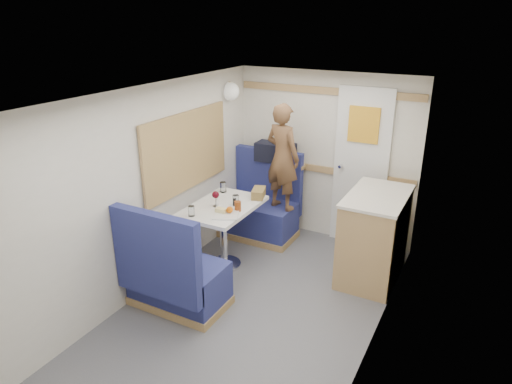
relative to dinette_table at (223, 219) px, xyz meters
The scene contains 28 objects.
floor 1.32m from the dinette_table, 56.98° to the right, with size 4.50×4.50×0.00m, color #515156.
ceiling 1.87m from the dinette_table, 56.98° to the right, with size 4.50×4.50×0.00m, color silver.
wall_back 1.47m from the dinette_table, 62.53° to the left, with size 2.20×0.02×2.00m, color silver.
wall_left 1.18m from the dinette_table, 114.23° to the right, with size 0.02×4.50×2.00m, color silver.
wall_right 2.06m from the dinette_table, 29.74° to the right, with size 0.02×4.50×2.00m, color silver.
oak_trim_low 1.42m from the dinette_table, 62.15° to the left, with size 2.15×0.02×0.08m, color olive.
oak_trim_high 1.85m from the dinette_table, 62.15° to the left, with size 2.15×0.02×0.08m, color olive.
side_window 0.81m from the dinette_table, behind, with size 0.04×1.30×0.72m, color #A2AB91.
rear_door 1.69m from the dinette_table, 47.92° to the left, with size 0.62×0.12×1.86m.
dinette_table is the anchor object (origin of this frame).
bench_far 0.90m from the dinette_table, 90.00° to the left, with size 0.90×0.59×1.05m.
bench_near 0.90m from the dinette_table, 90.00° to the right, with size 0.90×0.59×1.05m.
ledge 1.16m from the dinette_table, 90.00° to the left, with size 0.90×0.14×0.04m, color olive.
dome_light 1.51m from the dinette_table, 114.65° to the left, with size 0.20×0.20×0.20m, color white.
galley_counter 1.57m from the dinette_table, 20.54° to the left, with size 0.57×0.92×0.92m.
person 1.00m from the dinette_table, 69.58° to the left, with size 0.45×0.30×1.23m, color brown.
duffel_bag 1.21m from the dinette_table, 86.59° to the left, with size 0.47×0.23×0.23m, color black.
tray 0.28m from the dinette_table, 49.27° to the right, with size 0.25×0.32×0.02m, color white.
orange_fruit 0.32m from the dinette_table, 42.09° to the right, with size 0.07×0.07×0.07m, color orange.
cheese_block 0.29m from the dinette_table, 62.77° to the right, with size 0.11×0.07×0.04m, color #ECD388.
wine_glass 0.29m from the dinette_table, 128.04° to the right, with size 0.08×0.08×0.17m.
tumbler_left 0.45m from the dinette_table, 109.12° to the right, with size 0.06×0.06×0.10m, color white.
tumbler_mid 0.43m from the dinette_table, 121.12° to the left, with size 0.07×0.07×0.12m, color white.
tumbler_right 0.25m from the dinette_table, 28.40° to the left, with size 0.07×0.07×0.11m, color white.
beer_glass 0.30m from the dinette_table, 15.16° to the right, with size 0.07×0.07×0.10m, color brown.
pepper_grinder 0.23m from the dinette_table, 19.41° to the left, with size 0.03×0.03×0.09m, color black.
salt_grinder 0.21m from the dinette_table, 136.24° to the right, with size 0.03×0.03×0.08m, color white.
bread_loaf 0.48m from the dinette_table, 59.04° to the left, with size 0.12×0.23×0.10m, color olive.
Camera 1 is at (1.71, -2.71, 2.58)m, focal length 32.00 mm.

